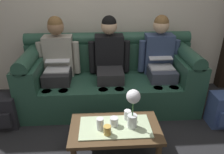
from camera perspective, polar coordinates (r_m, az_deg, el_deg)
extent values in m
cube|color=#234738|center=(3.01, -0.54, -3.82)|extent=(2.31, 0.88, 0.42)
cube|color=#234738|center=(3.13, -0.89, 5.71)|extent=(2.31, 0.22, 0.40)
cylinder|color=#234738|center=(3.06, -0.92, 10.19)|extent=(2.31, 0.18, 0.18)
cube|color=#234738|center=(2.98, -20.45, 1.70)|extent=(0.28, 0.88, 0.28)
cylinder|color=#234738|center=(2.92, -21.00, 5.02)|extent=(0.18, 0.88, 0.18)
cube|color=#234738|center=(3.07, 18.73, 2.65)|extent=(0.28, 0.88, 0.28)
cylinder|color=#234738|center=(3.01, 19.22, 5.90)|extent=(0.18, 0.88, 0.18)
cube|color=#232326|center=(2.87, -14.24, 0.25)|extent=(0.34, 0.40, 0.15)
cylinder|color=#232326|center=(2.81, -16.51, -7.35)|extent=(0.12, 0.12, 0.42)
cylinder|color=#232326|center=(2.77, -12.44, -7.35)|extent=(0.12, 0.12, 0.42)
cube|color=gray|center=(3.02, -13.90, 5.55)|extent=(0.38, 0.22, 0.54)
cylinder|color=gray|center=(3.04, -18.35, 4.73)|extent=(0.09, 0.09, 0.44)
cylinder|color=gray|center=(2.95, -9.48, 5.11)|extent=(0.09, 0.09, 0.44)
sphere|color=#936B4C|center=(2.89, -14.80, 12.78)|extent=(0.21, 0.21, 0.21)
sphere|color=brown|center=(2.88, -14.89, 13.55)|extent=(0.19, 0.19, 0.19)
cube|color=silver|center=(2.86, -14.36, 1.93)|extent=(0.31, 0.22, 0.02)
cube|color=silver|center=(2.94, -14.14, 4.96)|extent=(0.31, 0.21, 0.07)
cube|color=black|center=(2.94, -14.16, 4.84)|extent=(0.27, 0.18, 0.06)
cube|color=#232326|center=(2.82, -0.50, 0.62)|extent=(0.34, 0.40, 0.15)
cylinder|color=#232326|center=(2.73, -2.29, -7.18)|extent=(0.12, 0.12, 0.42)
cylinder|color=#232326|center=(2.74, 1.92, -7.04)|extent=(0.12, 0.12, 0.42)
cube|color=black|center=(2.97, -0.76, 5.99)|extent=(0.38, 0.22, 0.54)
cylinder|color=black|center=(2.94, -5.32, 5.25)|extent=(0.09, 0.09, 0.44)
cylinder|color=black|center=(2.96, 3.85, 5.45)|extent=(0.09, 0.09, 0.44)
sphere|color=tan|center=(2.84, -0.78, 13.38)|extent=(0.21, 0.21, 0.21)
sphere|color=black|center=(2.83, -0.79, 14.17)|extent=(0.19, 0.19, 0.19)
cube|color=#383D4C|center=(2.93, 12.96, 0.95)|extent=(0.34, 0.40, 0.15)
cylinder|color=#383D4C|center=(2.82, 11.82, -6.57)|extent=(0.12, 0.12, 0.42)
cylinder|color=#383D4C|center=(2.88, 15.69, -6.34)|extent=(0.12, 0.12, 0.42)
cube|color=navy|center=(3.08, 12.14, 6.12)|extent=(0.38, 0.22, 0.54)
cylinder|color=navy|center=(2.99, 7.93, 5.50)|extent=(0.09, 0.09, 0.44)
cylinder|color=navy|center=(3.12, 16.47, 5.50)|extent=(0.09, 0.09, 0.44)
sphere|color=tan|center=(2.95, 12.95, 13.23)|extent=(0.21, 0.21, 0.21)
sphere|color=brown|center=(2.95, 13.03, 13.98)|extent=(0.19, 0.19, 0.19)
cube|color=silver|center=(2.92, 13.01, 2.60)|extent=(0.31, 0.22, 0.02)
cube|color=silver|center=(2.99, 12.57, 5.52)|extent=(0.31, 0.21, 0.05)
cube|color=black|center=(2.99, 12.62, 5.43)|extent=(0.27, 0.18, 0.04)
cube|color=#47331E|center=(2.15, 0.84, -13.63)|extent=(0.88, 0.50, 0.04)
cube|color=#B2C69E|center=(2.13, 0.84, -13.13)|extent=(0.69, 0.35, 0.01)
cylinder|color=#47331E|center=(2.42, -9.07, -13.99)|extent=(0.06, 0.06, 0.31)
cylinder|color=#47331E|center=(2.46, 9.76, -13.26)|extent=(0.06, 0.06, 0.31)
cylinder|color=silver|center=(2.09, 5.39, -11.59)|extent=(0.09, 0.09, 0.13)
cylinder|color=#3D7538|center=(2.01, 5.56, -8.26)|extent=(0.01, 0.01, 0.16)
sphere|color=silver|center=(1.94, 5.72, -5.18)|extent=(0.13, 0.13, 0.13)
cylinder|color=silver|center=(2.07, -3.17, -12.32)|extent=(0.07, 0.07, 0.12)
cylinder|color=silver|center=(2.20, 4.13, -10.03)|extent=(0.07, 0.07, 0.10)
cylinder|color=silver|center=(2.12, 0.56, -11.74)|extent=(0.08, 0.08, 0.09)
cylinder|color=gold|center=(2.01, -1.26, -13.96)|extent=(0.07, 0.07, 0.09)
cube|color=black|center=(2.90, -26.62, -8.18)|extent=(0.31, 0.22, 0.41)
cube|color=black|center=(2.83, -27.40, -10.32)|extent=(0.22, 0.05, 0.18)
cube|color=#33477A|center=(2.95, 27.39, -7.70)|extent=(0.31, 0.24, 0.42)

